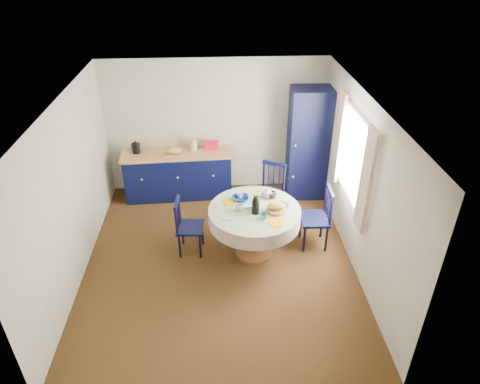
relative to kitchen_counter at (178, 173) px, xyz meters
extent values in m
plane|color=black|center=(0.72, -1.96, -0.46)|extent=(4.50, 4.50, 0.00)
plane|color=white|center=(0.72, -1.96, 2.04)|extent=(4.50, 4.50, 0.00)
cube|color=beige|center=(0.72, 0.29, 0.79)|extent=(4.00, 0.02, 2.50)
cube|color=beige|center=(-1.28, -1.96, 0.79)|extent=(0.02, 4.50, 2.50)
cube|color=beige|center=(2.72, -1.96, 0.79)|extent=(0.02, 4.50, 2.50)
plane|color=white|center=(2.72, -1.66, 1.04)|extent=(0.00, 1.20, 1.20)
cube|color=beige|center=(2.64, -2.36, 1.09)|extent=(0.05, 0.34, 1.45)
cube|color=beige|center=(2.64, -0.96, 1.09)|extent=(0.05, 0.34, 1.45)
cube|color=black|center=(0.00, 0.00, -0.03)|extent=(1.96, 0.67, 0.85)
cube|color=tan|center=(0.00, 0.00, 0.41)|extent=(2.02, 0.72, 0.04)
cube|color=#B40F30|center=(0.63, 0.12, 0.51)|extent=(0.27, 0.15, 0.16)
cube|color=tan|center=(-0.05, -0.09, 0.44)|extent=(0.35, 0.26, 0.02)
ellipsoid|color=tan|center=(-0.05, -0.09, 0.52)|extent=(0.31, 0.20, 0.13)
cylinder|color=silver|center=(0.31, 0.10, 0.54)|extent=(0.12, 0.12, 0.22)
cube|color=black|center=(2.38, -0.11, 0.57)|extent=(0.74, 0.53, 2.07)
cylinder|color=white|center=(2.10, -0.37, 0.68)|extent=(0.04, 0.02, 0.04)
cylinder|color=white|center=(2.10, -0.37, 0.06)|extent=(0.04, 0.02, 0.04)
cylinder|color=#563618|center=(1.25, -1.84, -0.43)|extent=(0.56, 0.56, 0.05)
cylinder|color=#563618|center=(1.25, -1.84, -0.05)|extent=(0.12, 0.12, 0.75)
cylinder|color=#563618|center=(1.25, -1.84, 0.34)|extent=(1.30, 1.30, 0.03)
cylinder|color=white|center=(1.25, -1.84, 0.24)|extent=(1.36, 1.36, 0.22)
cylinder|color=silver|center=(1.25, -1.84, 0.36)|extent=(1.36, 1.36, 0.01)
cylinder|color=#8DBABF|center=(0.88, -2.01, 0.37)|extent=(0.22, 0.22, 0.01)
cylinder|color=#E9B10F|center=(1.53, -2.20, 0.37)|extent=(0.22, 0.22, 0.01)
cylinder|color=navy|center=(1.66, -1.76, 0.37)|extent=(0.22, 0.22, 0.01)
cylinder|color=#90AF6B|center=(1.36, -1.39, 0.37)|extent=(0.22, 0.22, 0.01)
cylinder|color=#E9B10F|center=(0.91, -1.63, 0.37)|extent=(0.22, 0.22, 0.01)
cylinder|color=#9C693E|center=(1.56, -1.93, 0.39)|extent=(0.28, 0.28, 0.05)
ellipsoid|color=tan|center=(1.56, -1.93, 0.47)|extent=(0.26, 0.16, 0.11)
cube|color=silver|center=(1.16, -1.80, 0.38)|extent=(0.10, 0.07, 0.04)
cylinder|color=black|center=(0.43, -1.89, -0.25)|extent=(0.04, 0.04, 0.42)
cylinder|color=black|center=(0.46, -1.56, -0.25)|extent=(0.04, 0.04, 0.42)
cylinder|color=black|center=(0.12, -1.87, -0.25)|extent=(0.04, 0.04, 0.42)
cylinder|color=black|center=(0.14, -1.53, -0.25)|extent=(0.04, 0.04, 0.42)
cube|color=black|center=(0.29, -1.71, -0.02)|extent=(0.42, 0.44, 0.04)
cylinder|color=black|center=(0.10, -1.87, 0.22)|extent=(0.04, 0.04, 0.47)
cylinder|color=black|center=(0.12, -1.53, 0.22)|extent=(0.04, 0.04, 0.47)
cube|color=black|center=(0.11, -1.70, 0.43)|extent=(0.07, 0.38, 0.06)
cylinder|color=black|center=(0.10, -1.79, 0.20)|extent=(0.02, 0.02, 0.39)
cylinder|color=black|center=(0.11, -1.70, 0.20)|extent=(0.02, 0.02, 0.39)
cylinder|color=black|center=(0.12, -1.61, 0.20)|extent=(0.02, 0.02, 0.39)
cylinder|color=black|center=(1.34, -0.99, -0.22)|extent=(0.04, 0.04, 0.47)
cylinder|color=black|center=(1.66, -1.17, -0.22)|extent=(0.04, 0.04, 0.47)
cylinder|color=black|center=(1.51, -0.68, -0.22)|extent=(0.04, 0.04, 0.47)
cylinder|color=black|center=(1.83, -0.86, -0.22)|extent=(0.04, 0.04, 0.47)
cube|color=black|center=(1.58, -0.93, 0.03)|extent=(0.61, 0.60, 0.04)
cylinder|color=black|center=(1.52, -0.67, 0.29)|extent=(0.04, 0.04, 0.52)
cylinder|color=black|center=(1.84, -0.85, 0.29)|extent=(0.04, 0.04, 0.52)
cube|color=black|center=(1.68, -0.76, 0.53)|extent=(0.38, 0.24, 0.07)
cylinder|color=black|center=(1.59, -0.71, 0.27)|extent=(0.02, 0.02, 0.44)
cylinder|color=black|center=(1.68, -0.76, 0.27)|extent=(0.02, 0.02, 0.44)
cylinder|color=black|center=(1.77, -0.80, 0.27)|extent=(0.02, 0.02, 0.44)
cylinder|color=black|center=(2.04, -1.48, -0.23)|extent=(0.04, 0.04, 0.47)
cylinder|color=black|center=(2.04, -1.85, -0.23)|extent=(0.04, 0.04, 0.47)
cylinder|color=black|center=(2.39, -1.49, -0.23)|extent=(0.04, 0.04, 0.47)
cylinder|color=black|center=(2.38, -1.85, -0.23)|extent=(0.04, 0.04, 0.47)
cube|color=black|center=(2.21, -1.67, 0.03)|extent=(0.44, 0.46, 0.04)
cylinder|color=black|center=(2.41, -1.49, 0.29)|extent=(0.04, 0.04, 0.52)
cylinder|color=black|center=(2.40, -1.85, 0.29)|extent=(0.04, 0.04, 0.52)
cube|color=black|center=(2.41, -1.67, 0.52)|extent=(0.05, 0.41, 0.06)
cylinder|color=black|center=(2.41, -1.57, 0.26)|extent=(0.02, 0.02, 0.43)
cylinder|color=black|center=(2.41, -1.67, 0.26)|extent=(0.02, 0.02, 0.43)
cylinder|color=black|center=(2.40, -1.77, 0.26)|extent=(0.02, 0.02, 0.43)
imported|color=silver|center=(1.02, -1.85, 0.41)|extent=(0.11, 0.11, 0.09)
imported|color=#2A655B|center=(1.36, -2.10, 0.41)|extent=(0.10, 0.10, 0.09)
imported|color=black|center=(1.55, -1.56, 0.42)|extent=(0.13, 0.13, 0.10)
imported|color=silver|center=(1.06, -1.52, 0.41)|extent=(0.09, 0.09, 0.09)
imported|color=navy|center=(1.06, -1.58, 0.39)|extent=(0.24, 0.24, 0.06)
camera|label=1|loc=(0.73, -7.04, 3.84)|focal=32.00mm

